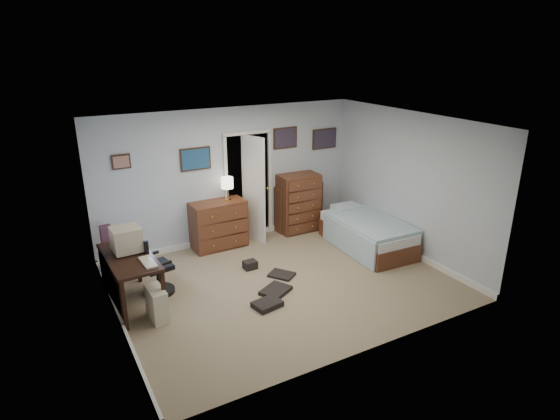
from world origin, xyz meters
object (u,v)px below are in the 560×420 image
object	(u,v)px
tall_dresser	(298,203)
bed	(366,233)
computer_desk	(124,269)
office_chair	(154,271)
low_dresser	(219,224)

from	to	relation	value
tall_dresser	bed	distance (m)	1.50
computer_desk	office_chair	size ratio (longest dim) A/B	1.41
computer_desk	office_chair	bearing A→B (deg)	14.79
tall_dresser	bed	world-z (taller)	tall_dresser
computer_desk	office_chair	distance (m)	0.52
computer_desk	tall_dresser	bearing A→B (deg)	16.50
office_chair	low_dresser	world-z (taller)	office_chair
low_dresser	tall_dresser	bearing A→B (deg)	-3.33
office_chair	tall_dresser	distance (m)	3.37
low_dresser	tall_dresser	distance (m)	1.69
low_dresser	computer_desk	bearing A→B (deg)	-148.74
tall_dresser	bed	size ratio (longest dim) A/B	0.61
computer_desk	office_chair	world-z (taller)	office_chair
tall_dresser	office_chair	bearing A→B (deg)	-158.67
office_chair	computer_desk	bearing A→B (deg)	-172.64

